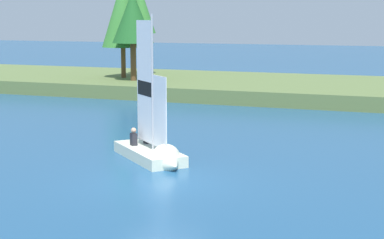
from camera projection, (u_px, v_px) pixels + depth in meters
ground_plane at (162, 183)px, 19.85m from camera, size 200.00×200.00×0.00m
shore_bank at (305, 89)px, 41.74m from camera, size 80.00×12.72×0.88m
shoreline_tree_left at (123, 13)px, 44.28m from camera, size 2.95×2.95×6.88m
shoreline_tree_midleft at (141, 11)px, 46.70m from camera, size 2.20×2.20×6.45m
shoreline_tree_centre at (133, 18)px, 42.22m from camera, size 2.78×2.78×5.97m
sailboat at (156, 152)px, 22.47m from camera, size 3.99×3.83×5.66m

